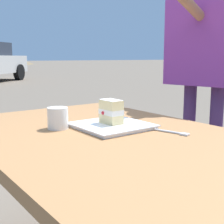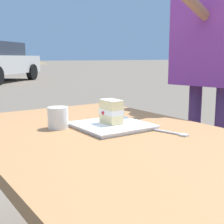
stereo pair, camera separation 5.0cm
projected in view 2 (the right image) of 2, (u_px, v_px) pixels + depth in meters
patio_table at (127, 165)px, 1.06m from camera, size 1.58×0.86×0.69m
dessert_plate at (112, 126)px, 1.24m from camera, size 0.27×0.27×0.02m
cake_slice at (111, 112)px, 1.24m from camera, size 0.09×0.07×0.09m
dessert_fork at (170, 132)px, 1.15m from camera, size 0.17×0.06×0.01m
coffee_cup at (58, 117)px, 1.22m from camera, size 0.08×0.08×0.08m
diner_person at (212, 39)px, 1.72m from camera, size 0.46×0.59×1.59m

